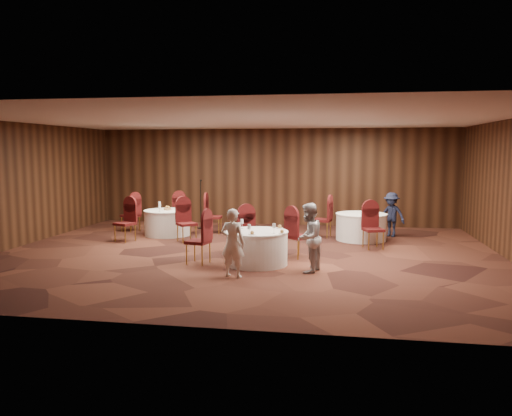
% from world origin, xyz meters
% --- Properties ---
extents(ground, '(12.00, 12.00, 0.00)m').
position_xyz_m(ground, '(0.00, 0.00, 0.00)').
color(ground, black).
rests_on(ground, ground).
extents(room_shell, '(12.00, 12.00, 12.00)m').
position_xyz_m(room_shell, '(0.00, 0.00, 1.96)').
color(room_shell, silver).
rests_on(room_shell, ground).
extents(table_main, '(1.36, 1.36, 0.74)m').
position_xyz_m(table_main, '(0.42, -1.00, 0.38)').
color(table_main, silver).
rests_on(table_main, ground).
extents(table_left, '(1.38, 1.38, 0.74)m').
position_xyz_m(table_left, '(-2.79, 2.32, 0.38)').
color(table_left, silver).
rests_on(table_left, ground).
extents(table_right, '(1.40, 1.40, 0.74)m').
position_xyz_m(table_right, '(2.79, 2.43, 0.38)').
color(table_right, silver).
rests_on(table_right, ground).
extents(chairs_main, '(2.80, 1.92, 1.00)m').
position_xyz_m(chairs_main, '(0.09, -0.38, 0.50)').
color(chairs_main, '#3A0B0C').
rests_on(chairs_main, ground).
extents(chairs_left, '(3.22, 3.04, 1.00)m').
position_xyz_m(chairs_left, '(-2.79, 2.35, 0.50)').
color(chairs_left, '#3A0B0C').
rests_on(chairs_left, ground).
extents(chairs_right, '(1.97, 2.19, 1.00)m').
position_xyz_m(chairs_right, '(2.37, 1.99, 0.50)').
color(chairs_right, '#3A0B0C').
rests_on(chairs_right, ground).
extents(tabletop_main, '(1.07, 1.08, 0.22)m').
position_xyz_m(tabletop_main, '(0.54, -1.15, 0.84)').
color(tabletop_main, silver).
rests_on(tabletop_main, table_main).
extents(tabletop_left, '(0.80, 0.83, 0.22)m').
position_xyz_m(tabletop_left, '(-2.80, 2.32, 0.82)').
color(tabletop_left, silver).
rests_on(tabletop_left, table_left).
extents(tabletop_right, '(0.08, 0.08, 0.22)m').
position_xyz_m(tabletop_right, '(3.02, 2.15, 0.90)').
color(tabletop_right, silver).
rests_on(tabletop_right, table_right).
extents(mic_stand, '(0.24, 0.24, 1.56)m').
position_xyz_m(mic_stand, '(-2.18, 3.73, 0.45)').
color(mic_stand, black).
rests_on(mic_stand, ground).
extents(woman_a, '(0.55, 0.42, 1.36)m').
position_xyz_m(woman_a, '(0.14, -2.17, 0.68)').
color(woman_a, white).
rests_on(woman_a, ground).
extents(woman_b, '(0.71, 0.81, 1.42)m').
position_xyz_m(woman_b, '(1.57, -1.51, 0.71)').
color(woman_b, '#B7B7BC').
rests_on(woman_b, ground).
extents(man_c, '(0.95, 0.83, 1.28)m').
position_xyz_m(man_c, '(3.66, 3.12, 0.64)').
color(man_c, black).
rests_on(man_c, ground).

